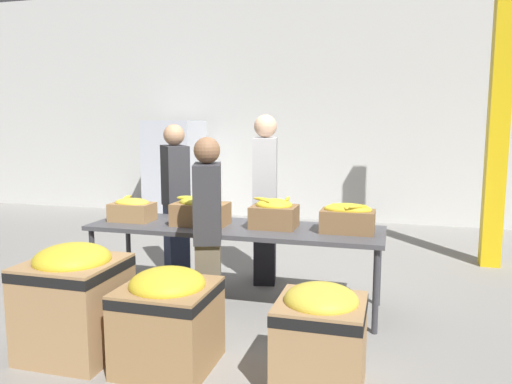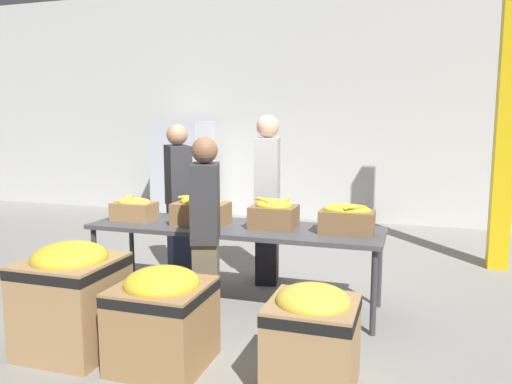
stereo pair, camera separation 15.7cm
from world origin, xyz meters
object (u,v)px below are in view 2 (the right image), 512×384
(sorting_table, at_px, (234,231))
(pallet_stack_0, at_px, (184,171))
(volunteer_2, at_px, (179,203))
(donation_bin_0, at_px, (72,294))
(banana_box_2, at_px, (274,213))
(donation_bin_2, at_px, (312,335))
(banana_box_1, at_px, (201,210))
(banana_box_3, at_px, (347,218))
(banana_box_0, at_px, (134,208))
(volunteer_0, at_px, (268,200))
(volunteer_1, at_px, (206,235))
(donation_bin_1, at_px, (163,314))
(support_pillar, at_px, (508,94))

(sorting_table, height_order, pallet_stack_0, pallet_stack_0)
(volunteer_2, height_order, donation_bin_0, volunteer_2)
(pallet_stack_0, bearing_deg, banana_box_2, -53.67)
(donation_bin_2, bearing_deg, banana_box_1, 136.46)
(banana_box_1, distance_m, donation_bin_0, 1.40)
(banana_box_3, xyz_separation_m, volunteer_2, (-1.87, 0.56, -0.05))
(banana_box_2, distance_m, donation_bin_2, 1.53)
(banana_box_0, height_order, volunteer_0, volunteer_0)
(pallet_stack_0, bearing_deg, donation_bin_2, -56.40)
(banana_box_3, distance_m, volunteer_1, 1.21)
(banana_box_3, height_order, donation_bin_1, banana_box_3)
(sorting_table, xyz_separation_m, volunteer_1, (-0.03, -0.59, 0.09))
(banana_box_0, bearing_deg, sorting_table, 1.72)
(banana_box_0, xyz_separation_m, donation_bin_2, (2.01, -1.24, -0.49))
(banana_box_1, bearing_deg, donation_bin_0, -111.81)
(banana_box_3, bearing_deg, volunteer_0, 141.42)
(banana_box_1, relative_size, donation_bin_2, 0.73)
(donation_bin_0, bearing_deg, volunteer_2, 91.04)
(banana_box_2, bearing_deg, pallet_stack_0, 126.33)
(donation_bin_2, height_order, support_pillar, support_pillar)
(volunteer_0, xyz_separation_m, pallet_stack_0, (-2.34, 2.83, -0.04))
(banana_box_0, bearing_deg, banana_box_1, -0.16)
(banana_box_2, relative_size, volunteer_0, 0.23)
(banana_box_2, xyz_separation_m, pallet_stack_0, (-2.60, 3.54, -0.03))
(banana_box_0, relative_size, banana_box_1, 0.81)
(donation_bin_0, distance_m, pallet_stack_0, 5.07)
(volunteer_0, bearing_deg, donation_bin_0, -35.61)
(volunteer_2, bearing_deg, banana_box_0, -53.54)
(banana_box_2, height_order, support_pillar, support_pillar)
(donation_bin_2, bearing_deg, donation_bin_1, 180.00)
(banana_box_1, distance_m, volunteer_2, 0.80)
(banana_box_3, bearing_deg, volunteer_1, -150.46)
(banana_box_0, height_order, banana_box_3, banana_box_3)
(donation_bin_1, bearing_deg, banana_box_1, 101.38)
(volunteer_0, bearing_deg, banana_box_2, 9.33)
(volunteer_0, xyz_separation_m, volunteer_1, (-0.13, -1.33, -0.09))
(volunteer_2, height_order, donation_bin_2, volunteer_2)
(volunteer_2, bearing_deg, banana_box_2, 29.35)
(donation_bin_0, bearing_deg, banana_box_2, 47.97)
(volunteer_1, height_order, volunteer_2, volunteer_2)
(donation_bin_0, distance_m, support_pillar, 4.93)
(donation_bin_0, distance_m, donation_bin_1, 0.75)
(donation_bin_1, bearing_deg, sorting_table, 86.87)
(volunteer_0, height_order, volunteer_2, volunteer_0)
(banana_box_0, height_order, donation_bin_0, banana_box_0)
(banana_box_3, height_order, donation_bin_0, banana_box_3)
(banana_box_0, distance_m, pallet_stack_0, 3.80)
(donation_bin_0, height_order, donation_bin_2, donation_bin_0)
(banana_box_2, xyz_separation_m, volunteer_0, (-0.27, 0.71, 0.00))
(sorting_table, height_order, support_pillar, support_pillar)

